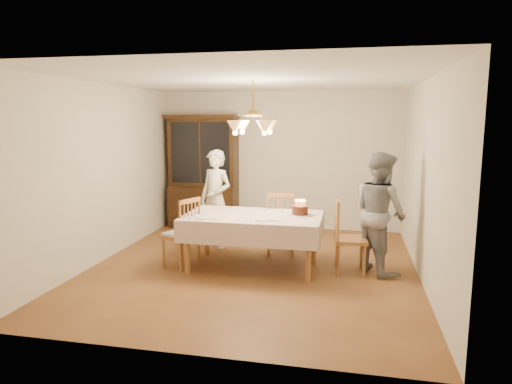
% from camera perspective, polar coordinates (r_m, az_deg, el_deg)
% --- Properties ---
extents(ground, '(5.00, 5.00, 0.00)m').
position_cam_1_polar(ground, '(6.56, -0.36, -9.37)').
color(ground, brown).
rests_on(ground, ground).
extents(room_shell, '(5.00, 5.00, 5.00)m').
position_cam_1_polar(room_shell, '(6.24, -0.38, 4.54)').
color(room_shell, white).
rests_on(room_shell, ground).
extents(dining_table, '(1.90, 1.10, 0.76)m').
position_cam_1_polar(dining_table, '(6.38, -0.37, -3.54)').
color(dining_table, brown).
rests_on(dining_table, ground).
extents(china_hutch, '(1.38, 0.54, 2.16)m').
position_cam_1_polar(china_hutch, '(8.85, -6.59, 2.31)').
color(china_hutch, black).
rests_on(china_hutch, ground).
extents(chair_far_side, '(0.50, 0.49, 1.00)m').
position_cam_1_polar(chair_far_side, '(7.02, 3.06, -4.39)').
color(chair_far_side, brown).
rests_on(chair_far_side, ground).
extents(chair_left_end, '(0.56, 0.57, 1.00)m').
position_cam_1_polar(chair_left_end, '(6.55, -9.34, -5.38)').
color(chair_left_end, brown).
rests_on(chair_left_end, ground).
extents(chair_right_end, '(0.46, 0.48, 1.00)m').
position_cam_1_polar(chair_right_end, '(6.38, 11.63, -5.94)').
color(chair_right_end, brown).
rests_on(chair_right_end, ground).
extents(elderly_woman, '(0.69, 0.58, 1.60)m').
position_cam_1_polar(elderly_woman, '(7.39, -5.05, -0.90)').
color(elderly_woman, beige).
rests_on(elderly_woman, ground).
extents(adult_in_grey, '(0.97, 1.02, 1.65)m').
position_cam_1_polar(adult_in_grey, '(6.41, 15.23, -2.49)').
color(adult_in_grey, slate).
rests_on(adult_in_grey, ground).
extents(birthday_cake, '(0.30, 0.30, 0.22)m').
position_cam_1_polar(birthday_cake, '(6.35, 5.51, -2.35)').
color(birthday_cake, white).
rests_on(birthday_cake, dining_table).
extents(place_setting_near_left, '(0.41, 0.26, 0.02)m').
position_cam_1_polar(place_setting_near_left, '(6.19, -6.39, -3.19)').
color(place_setting_near_left, white).
rests_on(place_setting_near_left, dining_table).
extents(place_setting_near_right, '(0.40, 0.25, 0.02)m').
position_cam_1_polar(place_setting_near_right, '(6.05, 1.15, -3.44)').
color(place_setting_near_right, white).
rests_on(place_setting_near_right, dining_table).
extents(place_setting_far_left, '(0.39, 0.25, 0.02)m').
position_cam_1_polar(place_setting_far_left, '(6.71, -3.82, -2.20)').
color(place_setting_far_left, white).
rests_on(place_setting_far_left, dining_table).
extents(chandelier, '(0.62, 0.62, 0.73)m').
position_cam_1_polar(chandelier, '(6.22, -0.38, 8.17)').
color(chandelier, '#BF8C3F').
rests_on(chandelier, ground).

